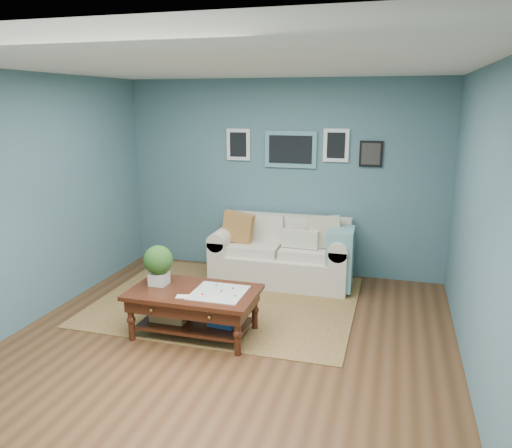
% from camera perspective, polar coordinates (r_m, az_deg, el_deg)
% --- Properties ---
extents(room_shell, '(5.00, 5.02, 2.70)m').
position_cam_1_polar(room_shell, '(4.71, -3.57, 1.19)').
color(room_shell, brown).
rests_on(room_shell, ground).
extents(area_rug, '(3.07, 2.46, 0.01)m').
position_cam_1_polar(area_rug, '(6.22, -3.26, -8.71)').
color(area_rug, '#554117').
rests_on(area_rug, ground).
extents(loveseat, '(1.88, 0.85, 0.96)m').
position_cam_1_polar(loveseat, '(6.74, 3.67, -3.43)').
color(loveseat, beige).
rests_on(loveseat, ground).
extents(coffee_table, '(1.32, 0.77, 0.92)m').
position_cam_1_polar(coffee_table, '(5.29, -7.78, -8.26)').
color(coffee_table, '#34160B').
rests_on(coffee_table, ground).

